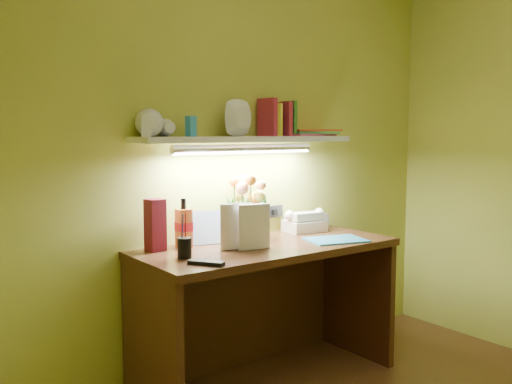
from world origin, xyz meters
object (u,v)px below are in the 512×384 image
Objects in this scene: desk at (267,314)px; desk_clock at (321,221)px; whisky_bottle at (184,223)px; flower_bouquet at (247,208)px; telephone at (304,220)px.

desk is 15.95× the size of desk_clock.
whisky_bottle is (-0.98, -0.02, 0.08)m from desk_clock.
flower_bouquet is (-0.00, 0.18, 0.55)m from desk.
telephone is 0.88× the size of whisky_bottle.
desk_clock is at bearing 19.47° from telephone.
desk_clock is (0.58, 0.22, 0.42)m from desk.
telephone is (0.42, 0.18, 0.44)m from desk.
flower_bouquet is 1.37× the size of whisky_bottle.
desk_clock is at bearing 20.25° from desk.
flower_bouquet is 0.39m from whisky_bottle.
whisky_bottle reaches higher than telephone.
desk is 0.66m from whisky_bottle.
flower_bouquet reaches higher than whisky_bottle.
desk is 4.04× the size of flower_bouquet.
flower_bouquet is at bearing -1.54° from whisky_bottle.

